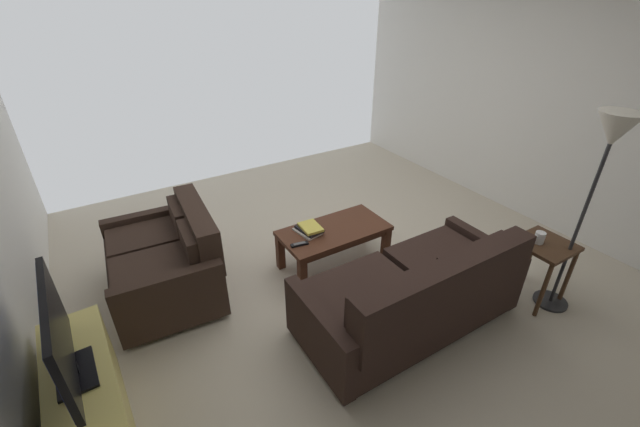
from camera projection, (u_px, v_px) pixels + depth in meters
name	position (u px, v px, depth m)	size (l,w,h in m)	color
ground_plane	(344.00, 270.00, 3.94)	(5.09, 5.61, 0.01)	beige
wall_left	(539.00, 93.00, 4.38)	(0.12, 5.61, 2.84)	white
sofa_main	(415.00, 294.00, 3.11)	(1.79, 0.85, 0.82)	black
loveseat_near	(168.00, 260.00, 3.50)	(0.93, 1.23, 0.80)	black
coffee_table	(334.00, 235.00, 3.86)	(1.05, 0.53, 0.41)	#4C2819
end_table	(542.00, 254.00, 3.38)	(0.42, 0.42, 0.58)	#472D1C
floor_lamp	(607.00, 152.00, 2.83)	(0.28, 0.28, 1.70)	#262628
tv_stand	(90.00, 405.00, 2.38)	(0.41, 1.13, 0.54)	#D8C666
flat_tv	(59.00, 338.00, 2.10)	(0.21, 0.85, 0.55)	black
coffee_mug	(540.00, 238.00, 3.31)	(0.10, 0.08, 0.10)	white
book_stack	(309.00, 229.00, 3.76)	(0.23, 0.28, 0.07)	silver
tv_remote	(300.00, 244.00, 3.58)	(0.17, 0.07, 0.02)	black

